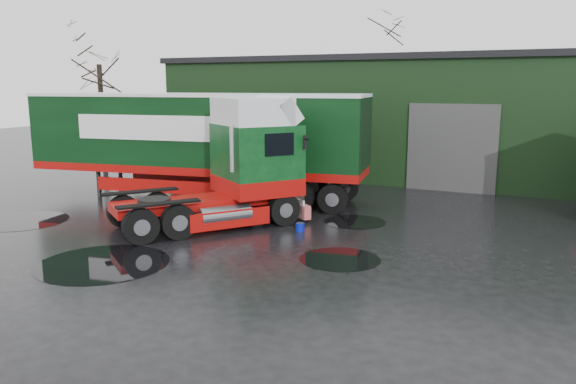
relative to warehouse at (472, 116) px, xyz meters
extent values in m
plane|color=black|center=(-2.00, -20.00, -3.16)|extent=(100.00, 100.00, 0.00)
cube|color=black|center=(0.00, 0.00, -0.16)|extent=(32.00, 12.00, 6.00)
cube|color=black|center=(0.00, 0.00, 2.99)|extent=(32.40, 12.40, 0.30)
cylinder|color=#071399|center=(-3.25, -15.58, -3.01)|extent=(0.31, 0.31, 0.29)
cylinder|color=black|center=(-6.71, -21.07, -3.15)|extent=(3.63, 3.63, 0.01)
cylinder|color=black|center=(-0.96, -17.87, -3.15)|extent=(2.30, 2.30, 0.01)
cylinder|color=black|center=(-12.90, -18.60, -3.15)|extent=(3.17, 3.17, 0.01)
cylinder|color=black|center=(-2.01, -13.53, -3.15)|extent=(2.24, 2.24, 0.01)
camera|label=1|loc=(4.31, -32.20, 1.70)|focal=35.00mm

